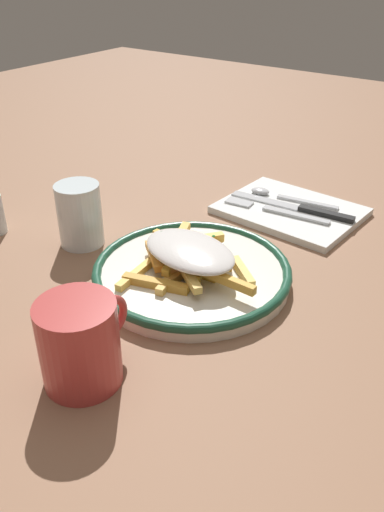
{
  "coord_description": "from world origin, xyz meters",
  "views": [
    {
      "loc": [
        -0.47,
        -0.34,
        0.39
      ],
      "look_at": [
        0.0,
        0.0,
        0.04
      ],
      "focal_mm": 36.97,
      "sensor_mm": 36.0,
      "label": 1
    }
  ],
  "objects_px": {
    "fork": "(276,211)",
    "spoon": "(278,195)",
    "water_glass": "(80,215)",
    "plate": "(192,272)",
    "knife": "(301,208)",
    "fries_heap": "(190,256)",
    "coffee_mug": "(81,343)",
    "napkin": "(290,211)"
  },
  "relations": [
    {
      "from": "plate",
      "to": "napkin",
      "type": "relative_size",
      "value": 1.21
    },
    {
      "from": "plate",
      "to": "knife",
      "type": "xyz_separation_m",
      "value": [
        0.26,
        -0.03,
        0.0
      ]
    },
    {
      "from": "plate",
      "to": "fork",
      "type": "relative_size",
      "value": 1.47
    },
    {
      "from": "plate",
      "to": "napkin",
      "type": "height_order",
      "value": "plate"
    },
    {
      "from": "plate",
      "to": "fries_heap",
      "type": "bearing_deg",
      "value": 147.99
    },
    {
      "from": "fries_heap",
      "to": "water_glass",
      "type": "height_order",
      "value": "water_glass"
    },
    {
      "from": "plate",
      "to": "water_glass",
      "type": "bearing_deg",
      "value": 93.55
    },
    {
      "from": "knife",
      "to": "plate",
      "type": "bearing_deg",
      "value": 172.49
    },
    {
      "from": "spoon",
      "to": "water_glass",
      "type": "height_order",
      "value": "water_glass"
    },
    {
      "from": "fries_heap",
      "to": "fork",
      "type": "xyz_separation_m",
      "value": [
        0.23,
        -0.0,
        -0.03
      ]
    },
    {
      "from": "fries_heap",
      "to": "water_glass",
      "type": "xyz_separation_m",
      "value": [
        -0.01,
        0.19,
        0.01
      ]
    },
    {
      "from": "spoon",
      "to": "fries_heap",
      "type": "bearing_deg",
      "value": -176.33
    },
    {
      "from": "water_glass",
      "to": "plate",
      "type": "bearing_deg",
      "value": -86.45
    },
    {
      "from": "water_glass",
      "to": "knife",
      "type": "bearing_deg",
      "value": -39.92
    },
    {
      "from": "fries_heap",
      "to": "coffee_mug",
      "type": "distance_m",
      "value": 0.21
    },
    {
      "from": "spoon",
      "to": "coffee_mug",
      "type": "relative_size",
      "value": 1.4
    },
    {
      "from": "fries_heap",
      "to": "fork",
      "type": "distance_m",
      "value": 0.23
    },
    {
      "from": "spoon",
      "to": "water_glass",
      "type": "distance_m",
      "value": 0.34
    },
    {
      "from": "knife",
      "to": "fries_heap",
      "type": "bearing_deg",
      "value": 172.25
    },
    {
      "from": "plate",
      "to": "knife",
      "type": "height_order",
      "value": "plate"
    },
    {
      "from": "fries_heap",
      "to": "water_glass",
      "type": "relative_size",
      "value": 2.17
    },
    {
      "from": "fries_heap",
      "to": "coffee_mug",
      "type": "bearing_deg",
      "value": -175.09
    },
    {
      "from": "plate",
      "to": "water_glass",
      "type": "height_order",
      "value": "water_glass"
    },
    {
      "from": "napkin",
      "to": "spoon",
      "type": "height_order",
      "value": "spoon"
    },
    {
      "from": "fork",
      "to": "knife",
      "type": "distance_m",
      "value": 0.04
    },
    {
      "from": "knife",
      "to": "coffee_mug",
      "type": "height_order",
      "value": "coffee_mug"
    },
    {
      "from": "spoon",
      "to": "napkin",
      "type": "bearing_deg",
      "value": -124.18
    },
    {
      "from": "plate",
      "to": "fork",
      "type": "xyz_separation_m",
      "value": [
        0.23,
        -0.0,
        0.0
      ]
    },
    {
      "from": "fries_heap",
      "to": "coffee_mug",
      "type": "xyz_separation_m",
      "value": [
        -0.21,
        -0.02,
        0.01
      ]
    },
    {
      "from": "fries_heap",
      "to": "coffee_mug",
      "type": "height_order",
      "value": "coffee_mug"
    },
    {
      "from": "plate",
      "to": "fries_heap",
      "type": "relative_size",
      "value": 1.29
    },
    {
      "from": "water_glass",
      "to": "napkin",
      "type": "bearing_deg",
      "value": -37.61
    },
    {
      "from": "fries_heap",
      "to": "knife",
      "type": "xyz_separation_m",
      "value": [
        0.26,
        -0.04,
        -0.02
      ]
    },
    {
      "from": "plate",
      "to": "spoon",
      "type": "height_order",
      "value": "plate"
    },
    {
      "from": "spoon",
      "to": "coffee_mug",
      "type": "bearing_deg",
      "value": -175.8
    },
    {
      "from": "fork",
      "to": "coffee_mug",
      "type": "distance_m",
      "value": 0.44
    },
    {
      "from": "plate",
      "to": "knife",
      "type": "relative_size",
      "value": 1.24
    },
    {
      "from": "fork",
      "to": "plate",
      "type": "bearing_deg",
      "value": 179.26
    },
    {
      "from": "plate",
      "to": "fries_heap",
      "type": "distance_m",
      "value": 0.03
    },
    {
      "from": "spoon",
      "to": "coffee_mug",
      "type": "height_order",
      "value": "coffee_mug"
    },
    {
      "from": "fork",
      "to": "spoon",
      "type": "xyz_separation_m",
      "value": [
        0.05,
        0.02,
        0.0
      ]
    },
    {
      "from": "knife",
      "to": "coffee_mug",
      "type": "xyz_separation_m",
      "value": [
        -0.47,
        0.02,
        0.03
      ]
    }
  ]
}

